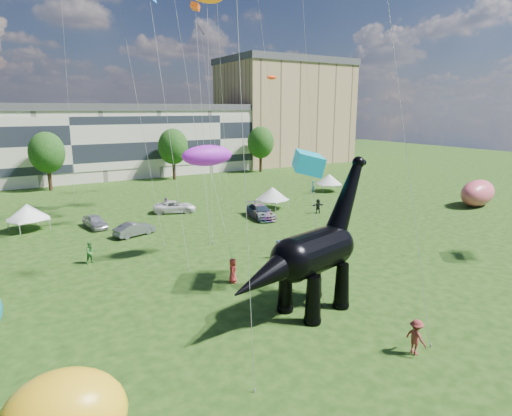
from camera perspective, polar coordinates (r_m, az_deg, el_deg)
ground at (r=28.98m, az=12.38°, el=-12.27°), size 220.00×220.00×0.00m
terrace_row at (r=81.63m, az=-23.94°, el=7.60°), size 78.00×11.00×12.00m
apartment_block at (r=102.08m, az=3.85°, el=12.38°), size 28.00×18.00×22.00m
tree_mid_left at (r=72.25m, az=-26.15°, el=7.05°), size 5.20×5.20×9.44m
tree_mid_right at (r=76.66m, az=-11.01°, el=8.41°), size 5.20×5.20×9.44m
tree_far_right at (r=84.56m, az=0.63°, el=9.07°), size 5.20×5.20×9.44m
dinosaur_sculpture at (r=26.03m, az=7.17°, el=-6.38°), size 11.78×4.56×9.62m
car_silver at (r=48.02m, az=-20.69°, el=-1.69°), size 2.25×4.29×1.39m
car_grey at (r=43.90m, az=-15.89°, el=-2.72°), size 4.31×2.52×1.34m
car_white at (r=52.51m, az=-10.78°, el=0.16°), size 5.55×4.00×1.40m
car_dark at (r=48.94m, az=0.61°, el=-0.48°), size 3.01×5.57×1.53m
gazebo_near at (r=53.35m, az=2.19°, el=1.95°), size 5.22×5.22×2.76m
gazebo_far at (r=65.68m, az=9.71°, el=3.81°), size 4.84×4.84×2.65m
gazebo_left at (r=49.69m, az=-28.17°, el=-0.43°), size 5.06×5.06×2.80m
inflatable_pink at (r=61.89m, az=27.46°, el=1.79°), size 7.33×4.69×3.39m
visitors at (r=37.80m, az=-7.70°, el=-4.50°), size 51.11×37.38×1.90m
kites at (r=37.33m, az=-9.95°, el=19.99°), size 58.88×51.24×29.05m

